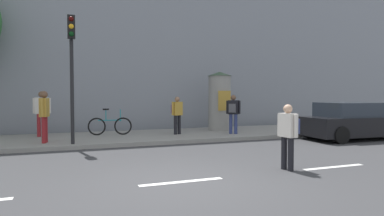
% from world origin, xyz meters
% --- Properties ---
extents(ground_plane, '(80.00, 80.00, 0.00)m').
position_xyz_m(ground_plane, '(0.00, 0.00, 0.00)').
color(ground_plane, '#38383A').
extents(sidewalk_curb, '(36.00, 4.00, 0.15)m').
position_xyz_m(sidewalk_curb, '(0.00, 7.00, 0.07)').
color(sidewalk_curb, gray).
rests_on(sidewalk_curb, ground_plane).
extents(lane_markings, '(25.80, 0.16, 0.01)m').
position_xyz_m(lane_markings, '(0.00, 0.00, 0.00)').
color(lane_markings, silver).
rests_on(lane_markings, ground_plane).
extents(building_backdrop, '(36.00, 5.00, 10.82)m').
position_xyz_m(building_backdrop, '(0.00, 12.00, 5.41)').
color(building_backdrop, gray).
rests_on(building_backdrop, ground_plane).
extents(traffic_light, '(0.24, 0.45, 4.24)m').
position_xyz_m(traffic_light, '(-2.05, 5.24, 3.01)').
color(traffic_light, black).
rests_on(traffic_light, sidewalk_curb).
extents(poster_column, '(1.14, 1.14, 2.72)m').
position_xyz_m(poster_column, '(4.44, 7.57, 1.53)').
color(poster_column, gray).
rests_on(poster_column, sidewalk_curb).
extents(pedestrian_with_bag, '(0.42, 0.62, 1.58)m').
position_xyz_m(pedestrian_with_bag, '(2.74, 0.15, 0.94)').
color(pedestrian_with_bag, black).
rests_on(pedestrian_with_bag, ground_plane).
extents(pedestrian_tallest, '(0.32, 0.61, 1.78)m').
position_xyz_m(pedestrian_tallest, '(-2.94, 5.98, 1.21)').
color(pedestrian_tallest, maroon).
rests_on(pedestrian_tallest, sidewalk_curb).
extents(pedestrian_in_red_top, '(0.52, 0.52, 1.65)m').
position_xyz_m(pedestrian_in_red_top, '(4.35, 6.04, 1.13)').
color(pedestrian_in_red_top, navy).
rests_on(pedestrian_in_red_top, sidewalk_curb).
extents(pedestrian_with_backpack, '(0.67, 0.30, 1.79)m').
position_xyz_m(pedestrian_with_backpack, '(-3.14, 7.84, 1.22)').
color(pedestrian_with_backpack, maroon).
rests_on(pedestrian_with_backpack, sidewalk_curb).
extents(pedestrian_in_light_jacket, '(0.55, 0.48, 1.58)m').
position_xyz_m(pedestrian_in_light_jacket, '(2.09, 6.78, 1.08)').
color(pedestrian_in_light_jacket, black).
rests_on(pedestrian_in_light_jacket, sidewalk_curb).
extents(bicycle_leaning, '(1.75, 0.37, 1.09)m').
position_xyz_m(bicycle_leaning, '(-0.58, 7.45, 0.54)').
color(bicycle_leaning, black).
rests_on(bicycle_leaning, sidewalk_curb).
extents(parked_car_dark, '(4.58, 2.19, 1.49)m').
position_xyz_m(parked_car_dark, '(8.75, 3.82, 0.72)').
color(parked_car_dark, black).
rests_on(parked_car_dark, ground_plane).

